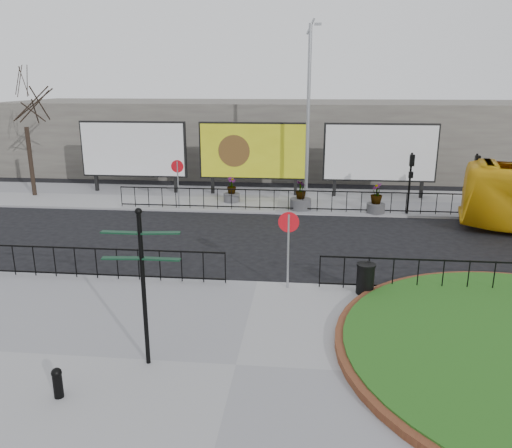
# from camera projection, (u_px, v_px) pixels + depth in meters

# --- Properties ---
(ground) EXTENTS (90.00, 90.00, 0.00)m
(ground) POSITION_uv_depth(u_px,v_px,m) (257.00, 285.00, 16.30)
(ground) COLOR black
(ground) RESTS_ON ground
(pavement_near) EXTENTS (30.00, 10.00, 0.12)m
(pavement_near) POSITION_uv_depth(u_px,v_px,m) (236.00, 367.00, 11.50)
(pavement_near) COLOR gray
(pavement_near) RESTS_ON ground
(pavement_far) EXTENTS (44.00, 6.00, 0.12)m
(pavement_far) POSITION_uv_depth(u_px,v_px,m) (279.00, 200.00, 27.76)
(pavement_far) COLOR gray
(pavement_far) RESTS_ON ground
(railing_near_left) EXTENTS (10.00, 0.10, 1.10)m
(railing_near_left) POSITION_uv_depth(u_px,v_px,m) (75.00, 262.00, 16.41)
(railing_near_left) COLOR black
(railing_near_left) RESTS_ON pavement_near
(railing_near_right) EXTENTS (9.00, 0.10, 1.10)m
(railing_near_right) POSITION_uv_depth(u_px,v_px,m) (468.00, 277.00, 15.19)
(railing_near_right) COLOR black
(railing_near_right) RESTS_ON pavement_near
(railing_far) EXTENTS (18.00, 0.10, 1.10)m
(railing_far) POSITION_uv_depth(u_px,v_px,m) (296.00, 200.00, 24.91)
(railing_far) COLOR black
(railing_far) RESTS_ON pavement_far
(speed_sign_far) EXTENTS (0.64, 0.07, 2.47)m
(speed_sign_far) POSITION_uv_depth(u_px,v_px,m) (178.00, 173.00, 25.25)
(speed_sign_far) COLOR gray
(speed_sign_far) RESTS_ON pavement_far
(speed_sign_near) EXTENTS (0.64, 0.07, 2.47)m
(speed_sign_near) POSITION_uv_depth(u_px,v_px,m) (289.00, 233.00, 15.29)
(speed_sign_near) COLOR gray
(speed_sign_near) RESTS_ON pavement_near
(billboard_left) EXTENTS (6.20, 0.31, 4.10)m
(billboard_left) POSITION_uv_depth(u_px,v_px,m) (133.00, 150.00, 28.81)
(billboard_left) COLOR black
(billboard_left) RESTS_ON pavement_far
(billboard_mid) EXTENTS (6.20, 0.31, 4.10)m
(billboard_mid) POSITION_uv_depth(u_px,v_px,m) (254.00, 151.00, 28.13)
(billboard_mid) COLOR black
(billboard_mid) RESTS_ON pavement_far
(billboard_right) EXTENTS (6.20, 0.31, 4.10)m
(billboard_right) POSITION_uv_depth(u_px,v_px,m) (380.00, 153.00, 27.45)
(billboard_right) COLOR black
(billboard_right) RESTS_ON pavement_far
(lamp_post) EXTENTS (0.74, 0.18, 9.23)m
(lamp_post) POSITION_uv_depth(u_px,v_px,m) (308.00, 113.00, 25.34)
(lamp_post) COLOR gray
(lamp_post) RESTS_ON pavement_far
(signal_pole_a) EXTENTS (0.22, 0.26, 3.00)m
(signal_pole_a) POSITION_uv_depth(u_px,v_px,m) (411.00, 174.00, 24.01)
(signal_pole_a) COLOR black
(signal_pole_a) RESTS_ON pavement_far
(signal_pole_b) EXTENTS (0.22, 0.26, 3.00)m
(signal_pole_b) POSITION_uv_depth(u_px,v_px,m) (475.00, 175.00, 23.72)
(signal_pole_b) COLOR black
(signal_pole_b) RESTS_ON pavement_far
(tree_left) EXTENTS (2.00, 2.00, 7.00)m
(tree_left) POSITION_uv_depth(u_px,v_px,m) (27.00, 133.00, 27.66)
(tree_left) COLOR #2D2119
(tree_left) RESTS_ON pavement_far
(building_backdrop) EXTENTS (40.00, 10.00, 5.00)m
(building_backdrop) POSITION_uv_depth(u_px,v_px,m) (287.00, 136.00, 36.65)
(building_backdrop) COLOR slate
(building_backdrop) RESTS_ON ground
(fingerpost_sign) EXTENTS (1.74, 0.35, 3.71)m
(fingerpost_sign) POSITION_uv_depth(u_px,v_px,m) (143.00, 273.00, 10.95)
(fingerpost_sign) COLOR black
(fingerpost_sign) RESTS_ON pavement_near
(bollard) EXTENTS (0.22, 0.22, 0.67)m
(bollard) POSITION_uv_depth(u_px,v_px,m) (57.00, 381.00, 10.21)
(bollard) COLOR black
(bollard) RESTS_ON pavement_near
(litter_bin) EXTENTS (0.58, 0.58, 0.96)m
(litter_bin) POSITION_uv_depth(u_px,v_px,m) (365.00, 279.00, 15.23)
(litter_bin) COLOR black
(litter_bin) RESTS_ON pavement_near
(planter_a) EXTENTS (0.87, 0.87, 1.34)m
(planter_a) POSITION_uv_depth(u_px,v_px,m) (232.00, 193.00, 26.89)
(planter_a) COLOR #4C4C4F
(planter_a) RESTS_ON pavement_far
(planter_b) EXTENTS (1.07, 1.07, 1.49)m
(planter_b) POSITION_uv_depth(u_px,v_px,m) (301.00, 200.00, 25.27)
(planter_b) COLOR #4C4C4F
(planter_b) RESTS_ON pavement_far
(planter_c) EXTENTS (0.90, 0.90, 1.50)m
(planter_c) POSITION_uv_depth(u_px,v_px,m) (376.00, 201.00, 24.60)
(planter_c) COLOR #4C4C4F
(planter_c) RESTS_ON pavement_far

